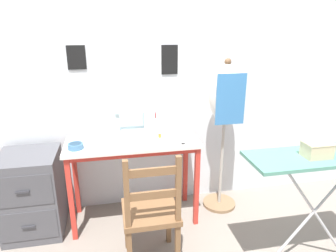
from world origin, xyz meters
name	(u,v)px	position (x,y,z in m)	size (l,w,h in m)	color
ground_plane	(138,233)	(0.00, 0.00, 0.00)	(14.00, 14.00, 0.00)	gray
wall_back	(128,76)	(0.00, 0.54, 1.28)	(10.00, 0.06, 2.55)	silver
sewing_table	(133,153)	(0.00, 0.22, 0.66)	(1.13, 0.47, 0.77)	silver
sewing_machine	(137,122)	(0.05, 0.31, 0.92)	(0.35, 0.16, 0.33)	silver
fabric_bowl	(76,146)	(-0.46, 0.14, 0.80)	(0.12, 0.12, 0.05)	teal
scissors	(187,144)	(0.44, 0.06, 0.77)	(0.14, 0.10, 0.01)	silver
thread_spool_near_machine	(160,135)	(0.24, 0.26, 0.79)	(0.03, 0.03, 0.04)	orange
wooden_chair	(151,213)	(0.07, -0.34, 0.43)	(0.40, 0.38, 0.92)	brown
filing_cabinet	(33,194)	(-0.86, 0.23, 0.36)	(0.47, 0.49, 0.71)	#4C4C51
dress_form	(225,104)	(0.84, 0.28, 1.04)	(0.32, 0.32, 1.44)	#846647
ironing_board	(323,161)	(1.23, -0.55, 0.83)	(1.07, 0.34, 0.89)	#518E7A
storage_box	(317,149)	(1.15, -0.57, 0.93)	(0.18, 0.13, 0.10)	beige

